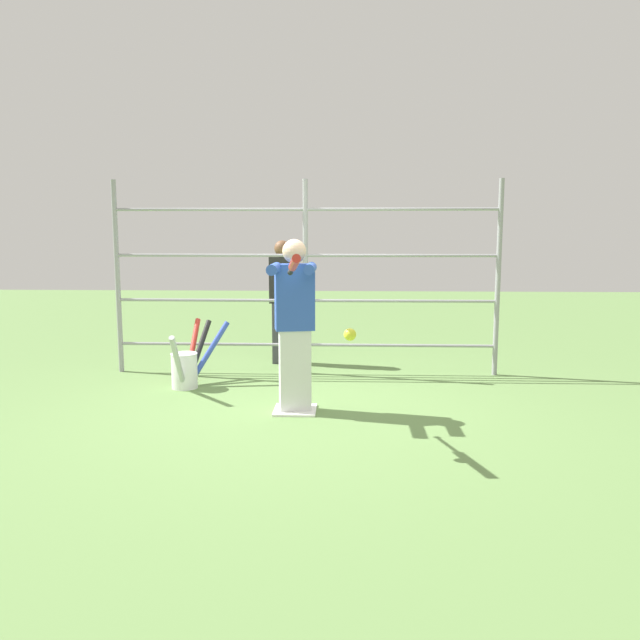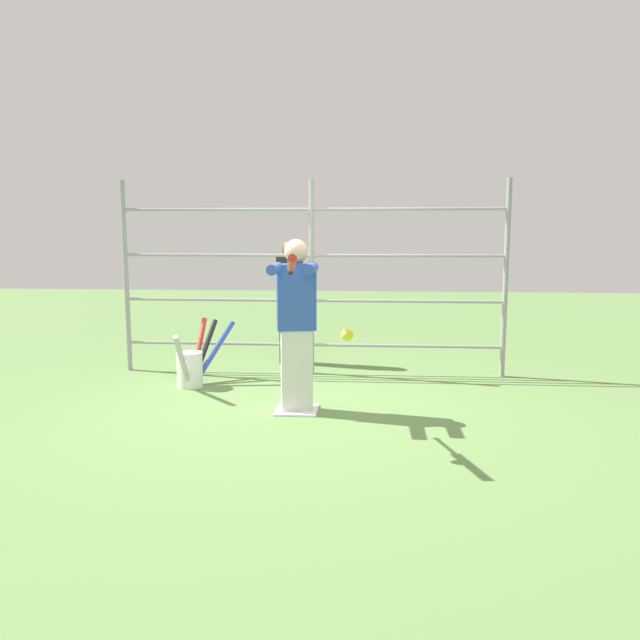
# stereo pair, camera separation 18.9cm
# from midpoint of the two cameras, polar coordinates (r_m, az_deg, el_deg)

# --- Properties ---
(ground_plane) EXTENTS (24.00, 24.00, 0.00)m
(ground_plane) POSITION_cam_midpoint_polar(r_m,az_deg,el_deg) (6.01, -1.22, -8.30)
(ground_plane) COLOR #608447
(home_plate) EXTENTS (0.40, 0.40, 0.02)m
(home_plate) POSITION_cam_midpoint_polar(r_m,az_deg,el_deg) (6.01, -1.23, -8.20)
(home_plate) COLOR white
(home_plate) RESTS_ON ground
(fence_backstop) EXTENTS (4.57, 0.06, 2.30)m
(fence_backstop) POSITION_cam_midpoint_polar(r_m,az_deg,el_deg) (7.38, -0.04, 3.86)
(fence_backstop) COLOR #939399
(fence_backstop) RESTS_ON ground
(batter) EXTENTS (0.41, 0.60, 1.63)m
(batter) POSITION_cam_midpoint_polar(r_m,az_deg,el_deg) (5.81, -1.27, 0.01)
(batter) COLOR silver
(batter) RESTS_ON ground
(baseball_bat_swinging) EXTENTS (0.18, 0.86, 0.21)m
(baseball_bat_swinging) POSITION_cam_midpoint_polar(r_m,az_deg,el_deg) (4.83, -1.50, 5.11)
(baseball_bat_swinging) COLOR black
(softball_in_flight) EXTENTS (0.10, 0.10, 0.10)m
(softball_in_flight) POSITION_cam_midpoint_polar(r_m,az_deg,el_deg) (4.75, 3.63, -1.35)
(softball_in_flight) COLOR yellow
(bat_bucket) EXTENTS (0.61, 1.20, 0.70)m
(bat_bucket) POSITION_cam_midpoint_polar(r_m,az_deg,el_deg) (7.00, -10.82, -4.06)
(bat_bucket) COLOR white
(bat_bucket) RESTS_ON ground
(bystander_behind_fence) EXTENTS (0.33, 0.20, 1.58)m
(bystander_behind_fence) POSITION_cam_midpoint_polar(r_m,az_deg,el_deg) (8.02, -2.09, 1.86)
(bystander_behind_fence) COLOR #3F3F47
(bystander_behind_fence) RESTS_ON ground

